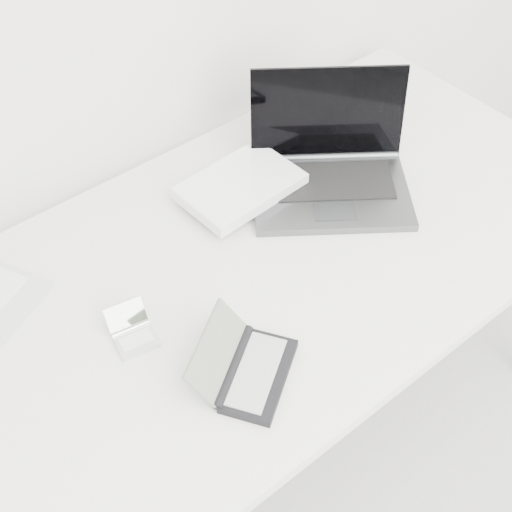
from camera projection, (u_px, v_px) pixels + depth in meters
desk at (255, 273)px, 1.50m from camera, size 1.60×0.80×0.73m
laptop_large at (299, 175)px, 1.59m from camera, size 0.52×0.43×0.23m
pda_silver at (133, 334)px, 1.32m from camera, size 0.09×0.10×0.06m
palmtop_charcoal at (247, 369)px, 1.26m from camera, size 0.23×0.23×0.08m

